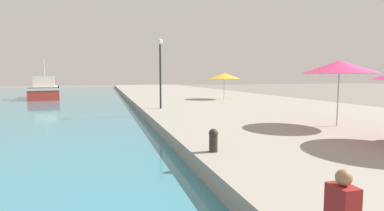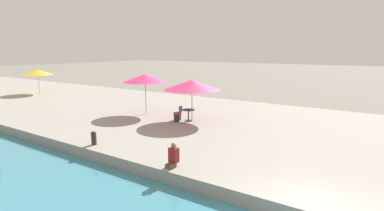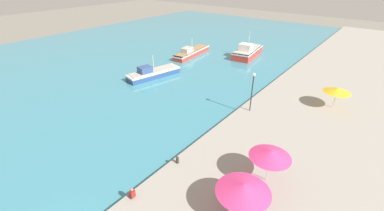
# 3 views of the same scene
# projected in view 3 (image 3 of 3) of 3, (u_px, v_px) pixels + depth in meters

# --- Properties ---
(water_basin) EXTENTS (56.00, 90.00, 0.04)m
(water_basin) POSITION_uv_depth(u_px,v_px,m) (159.00, 46.00, 55.85)
(water_basin) COLOR teal
(water_basin) RESTS_ON ground_plane
(quay_promenade) EXTENTS (16.00, 90.00, 0.54)m
(quay_promenade) POSITION_uv_depth(u_px,v_px,m) (342.00, 86.00, 36.21)
(quay_promenade) COLOR gray
(quay_promenade) RESTS_ON ground_plane
(fishing_boat_near) EXTENTS (4.08, 8.76, 3.43)m
(fishing_boat_near) POSITION_uv_depth(u_px,v_px,m) (153.00, 73.00, 39.36)
(fishing_boat_near) COLOR navy
(fishing_boat_near) RESTS_ON water_basin
(fishing_boat_mid) EXTENTS (3.31, 10.35, 3.28)m
(fishing_boat_mid) POSITION_uv_depth(u_px,v_px,m) (191.00, 52.00, 49.25)
(fishing_boat_mid) COLOR red
(fishing_boat_mid) RESTS_ON water_basin
(fishing_boat_far) EXTENTS (4.36, 9.02, 4.74)m
(fishing_boat_far) POSITION_uv_depth(u_px,v_px,m) (248.00, 51.00, 48.60)
(fishing_boat_far) COLOR red
(fishing_boat_far) RESTS_ON water_basin
(cafe_umbrella_pink) EXTENTS (3.53, 3.53, 2.62)m
(cafe_umbrella_pink) POSITION_uv_depth(u_px,v_px,m) (244.00, 188.00, 15.93)
(cafe_umbrella_pink) COLOR #B7B7B7
(cafe_umbrella_pink) RESTS_ON quay_promenade
(cafe_umbrella_white) EXTENTS (3.08, 3.08, 2.78)m
(cafe_umbrella_white) POSITION_uv_depth(u_px,v_px,m) (270.00, 154.00, 18.53)
(cafe_umbrella_white) COLOR #B7B7B7
(cafe_umbrella_white) RESTS_ON quay_promenade
(cafe_umbrella_striped) EXTENTS (2.98, 2.98, 2.45)m
(cafe_umbrella_striped) POSITION_uv_depth(u_px,v_px,m) (337.00, 90.00, 29.00)
(cafe_umbrella_striped) COLOR #B7B7B7
(cafe_umbrella_striped) RESTS_ON quay_promenade
(cafe_table) EXTENTS (0.80, 0.80, 0.74)m
(cafe_table) POSITION_uv_depth(u_px,v_px,m) (241.00, 205.00, 16.96)
(cafe_table) COLOR #333338
(cafe_table) RESTS_ON quay_promenade
(cafe_chair_left) EXTENTS (0.58, 0.59, 0.91)m
(cafe_chair_left) POSITION_uv_depth(u_px,v_px,m) (238.00, 199.00, 17.70)
(cafe_chair_left) COLOR #2D2D33
(cafe_chair_left) RESTS_ON quay_promenade
(cafe_chair_right) EXTENTS (0.48, 0.50, 0.91)m
(cafe_chair_right) POSITION_uv_depth(u_px,v_px,m) (243.00, 199.00, 17.63)
(cafe_chair_right) COLOR #2D2D33
(cafe_chair_right) RESTS_ON quay_promenade
(person_at_quay) EXTENTS (0.51, 0.36, 0.94)m
(person_at_quay) POSITION_uv_depth(u_px,v_px,m) (132.00, 194.00, 17.96)
(person_at_quay) COLOR brown
(person_at_quay) RESTS_ON quay_promenade
(mooring_bollard) EXTENTS (0.26, 0.26, 0.65)m
(mooring_bollard) POSITION_uv_depth(u_px,v_px,m) (177.00, 160.00, 21.27)
(mooring_bollard) COLOR #2D2823
(mooring_bollard) RESTS_ON quay_promenade
(lamppost) EXTENTS (0.36, 0.36, 4.56)m
(lamppost) POSITION_uv_depth(u_px,v_px,m) (253.00, 86.00, 27.86)
(lamppost) COLOR #232328
(lamppost) RESTS_ON quay_promenade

